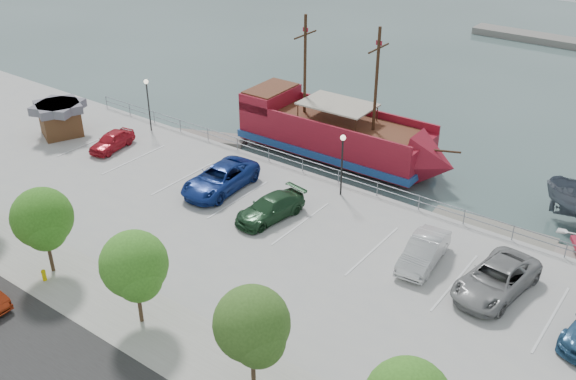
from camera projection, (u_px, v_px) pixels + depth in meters
The scene contains 18 objects.
ground at pixel (282, 252), 38.20m from camera, with size 160.00×160.00×0.00m, color #364B48.
sidewalk at pixel (156, 329), 30.65m from camera, with size 100.00×4.00×0.05m, color #9D998E.
seawall_railing at pixel (351, 180), 42.98m from camera, with size 50.00×0.06×1.00m.
pirate_ship at pixel (349, 139), 48.16m from camera, with size 17.57×5.16×11.04m.
dock_west at pixel (204, 138), 52.34m from camera, with size 6.97×1.99×0.40m, color gray.
dock_mid at pixel (491, 232), 39.75m from camera, with size 7.69×2.20×0.44m, color gray.
shed at pixel (60, 118), 50.35m from camera, with size 4.19×4.19×2.61m.
fire_hydrant at pixel (44, 275), 33.87m from camera, with size 0.25×0.25×0.71m.
lamp_post_left at pixel (148, 96), 50.26m from camera, with size 0.36×0.36×4.28m.
lamp_post_mid at pixel (342, 154), 40.91m from camera, with size 0.36×0.36×4.28m.
tree_c at pixel (43, 221), 33.10m from camera, with size 3.30×3.20×5.00m.
tree_d at pixel (135, 268), 29.47m from camera, with size 3.30×3.20×5.00m.
tree_e at pixel (253, 328), 25.83m from camera, with size 3.30×3.20×5.00m.
parked_car_a at pixel (112, 141), 48.26m from camera, with size 1.60×3.98×1.35m, color #B41926.
parked_car_c at pixel (220, 178), 42.53m from camera, with size 2.77×6.01×1.67m, color navy.
parked_car_d at pixel (270, 208), 39.38m from camera, with size 1.98×4.86×1.41m, color #1E4326.
parked_car_f at pixel (424, 251), 35.11m from camera, with size 1.62×4.65×1.53m, color silver.
parked_car_g at pixel (496, 279), 32.85m from camera, with size 2.64×5.73×1.59m, color gray.
Camera 1 is at (19.12, -25.35, 20.57)m, focal length 40.00 mm.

